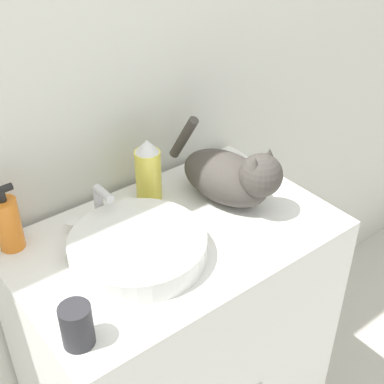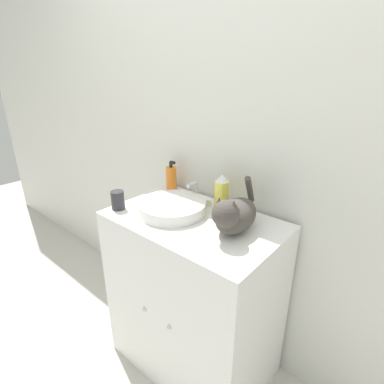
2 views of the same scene
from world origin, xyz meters
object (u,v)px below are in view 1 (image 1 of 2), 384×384
(cat, at_px, (232,176))
(soap_bottle, at_px, (8,223))
(spray_bottle, at_px, (148,171))
(cup, at_px, (77,325))

(cat, distance_m, soap_bottle, 0.58)
(spray_bottle, relative_size, cup, 1.93)
(cat, relative_size, spray_bottle, 2.06)
(cat, bearing_deg, cup, -82.30)
(cat, relative_size, cup, 3.99)
(cat, xyz_separation_m, cup, (-0.57, -0.19, -0.03))
(soap_bottle, bearing_deg, spray_bottle, -5.34)
(spray_bottle, bearing_deg, soap_bottle, 174.66)
(cat, distance_m, cup, 0.60)
(spray_bottle, bearing_deg, cat, -40.79)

